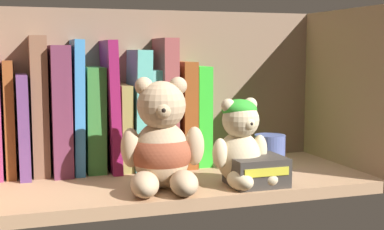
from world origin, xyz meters
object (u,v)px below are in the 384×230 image
Objects in this scene: book_8 at (122,126)px; book_7 at (109,105)px; book_3 at (39,106)px; teddy_bear_larger at (162,146)px; small_product_box at (256,171)px; teddy_bear_smaller at (241,144)px; book_6 at (93,119)px; book_4 at (60,109)px; book_13 at (197,115)px; book_2 at (23,125)px; book_1 at (10,119)px; book_5 at (76,106)px; book_9 at (137,109)px; pillar_candle at (270,153)px; book_10 at (152,118)px; book_12 at (182,113)px; book_11 at (166,102)px.

book_7 is at bearing 180.00° from book_8.
book_3 is 1.37× the size of teddy_bear_larger.
small_product_box is (15.29, -2.39, -4.62)cm from teddy_bear_larger.
book_7 is at bearing 135.07° from teddy_bear_smaller.
book_6 is 31.66cm from small_product_box.
book_4 is at bearing 128.83° from teddy_bear_larger.
book_7 is 17.28cm from book_13.
book_6 is (12.26, 0.00, 0.58)cm from book_2.
book_1 is 0.83× the size of book_3.
book_13 is (23.06, 0.00, -2.43)cm from book_5.
book_13 is at bearing 0.00° from book_8.
book_9 is (5.17, 0.00, -0.86)cm from book_7.
book_2 is 2.64× the size of pillar_candle.
book_10 is (10.99, 0.00, -0.32)cm from book_6.
book_8 is (19.78, 0.00, -2.22)cm from book_1.
book_7 is (15.24, 0.00, 2.95)cm from book_2.
book_6 is (5.95, 0.00, -1.90)cm from book_4.
book_5 reaches higher than teddy_bear_larger.
book_2 is at bearing 180.00° from book_8.
book_10 is 24.53cm from small_product_box.
book_12 is 1.12× the size of teddy_bear_larger.
small_product_box is (2.06, -1.56, -4.35)cm from teddy_bear_smaller.
book_11 reaches higher than book_10.
book_7 is at bearing 0.00° from book_3.
book_10 is at bearing 0.00° from book_9.
book_12 is (19.94, 0.00, -1.98)cm from book_5.
small_product_box is (9.66, -19.98, -9.71)cm from book_11.
book_8 is (8.28, 0.00, -4.03)cm from book_5.
book_7 reaches higher than teddy_bear_larger.
teddy_bear_smaller is (27.39, -18.42, -4.67)cm from book_4.
book_4 is 22.97cm from book_12.
teddy_bear_larger is at bearing -64.97° from book_6.
small_product_box is at bearing -80.31° from book_13.
book_2 is 0.73× the size of book_3.
book_5 is 0.98× the size of book_11.
book_2 reaches higher than small_product_box.
book_9 reaches higher than book_1.
small_product_box is (12.51, -19.98, -6.79)cm from book_10.
book_3 is 1.01× the size of book_11.
teddy_bear_larger is at bearing -57.56° from book_5.
book_8 is 14.86cm from book_13.
book_10 is at bearing 0.00° from book_7.
book_7 is 1.33× the size of teddy_bear_larger.
book_11 is at bearing 0.00° from book_6.
small_product_box is at bearing -37.05° from book_5.
book_1 is 28.38cm from book_11.
book_3 is 1.29× the size of book_6.
book_7 is at bearing 0.00° from book_6.
book_8 reaches higher than pillar_candle.
book_6 is at bearing 180.00° from book_12.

